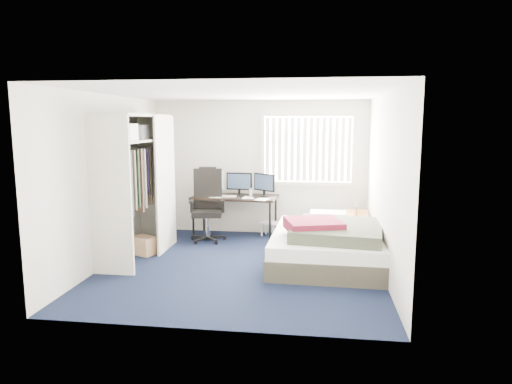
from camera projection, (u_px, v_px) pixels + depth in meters
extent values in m
plane|color=black|center=(242.00, 266.00, 6.71)|extent=(4.20, 4.20, 0.00)
plane|color=silver|center=(260.00, 168.00, 8.58)|extent=(4.00, 0.00, 4.00)
plane|color=silver|center=(206.00, 210.00, 4.46)|extent=(4.00, 0.00, 4.00)
plane|color=silver|center=(109.00, 180.00, 6.79)|extent=(0.00, 4.20, 4.20)
plane|color=silver|center=(385.00, 185.00, 6.26)|extent=(0.00, 4.20, 4.20)
plane|color=white|center=(241.00, 93.00, 6.33)|extent=(4.20, 4.20, 0.00)
cube|color=white|center=(308.00, 149.00, 8.39)|extent=(1.60, 0.02, 1.20)
cube|color=beige|center=(308.00, 115.00, 8.26)|extent=(1.72, 0.06, 0.06)
cube|color=beige|center=(307.00, 183.00, 8.45)|extent=(1.72, 0.06, 0.06)
cube|color=white|center=(308.00, 150.00, 8.33)|extent=(1.60, 0.04, 1.16)
cube|color=beige|center=(110.00, 196.00, 6.18)|extent=(0.60, 0.04, 2.20)
cube|color=beige|center=(156.00, 180.00, 7.94)|extent=(0.60, 0.04, 2.20)
cube|color=beige|center=(133.00, 115.00, 6.89)|extent=(0.60, 1.80, 0.04)
cube|color=beige|center=(134.00, 140.00, 6.95)|extent=(0.56, 1.74, 0.03)
cylinder|color=silver|center=(135.00, 148.00, 6.97)|extent=(0.03, 1.72, 0.03)
cube|color=#26262B|center=(133.00, 178.00, 6.94)|extent=(0.38, 1.10, 0.90)
cube|color=beige|center=(166.00, 184.00, 7.46)|extent=(0.03, 0.90, 2.20)
cube|color=white|center=(121.00, 132.00, 6.49)|extent=(0.38, 0.30, 0.24)
cube|color=gray|center=(135.00, 132.00, 6.98)|extent=(0.34, 0.28, 0.22)
cube|color=black|center=(235.00, 197.00, 8.35)|extent=(1.59, 0.83, 0.04)
cylinder|color=black|center=(193.00, 219.00, 8.26)|extent=(0.04, 0.04, 0.72)
cylinder|color=black|center=(204.00, 213.00, 8.84)|extent=(0.04, 0.04, 0.72)
cylinder|color=black|center=(270.00, 223.00, 7.97)|extent=(0.04, 0.04, 0.72)
cylinder|color=black|center=(276.00, 216.00, 8.55)|extent=(0.04, 0.04, 0.72)
cube|color=white|center=(211.00, 179.00, 8.52)|extent=(0.50, 0.07, 0.36)
cube|color=white|center=(211.00, 179.00, 8.52)|extent=(0.45, 0.04, 0.31)
cube|color=black|center=(239.00, 181.00, 8.41)|extent=(0.48, 0.07, 0.32)
cube|color=#1E2838|center=(239.00, 181.00, 8.41)|extent=(0.43, 0.04, 0.27)
cube|color=black|center=(264.00, 182.00, 8.27)|extent=(0.48, 0.07, 0.32)
cube|color=#1E2838|center=(264.00, 182.00, 8.27)|extent=(0.43, 0.04, 0.27)
cube|color=white|center=(225.00, 196.00, 8.28)|extent=(0.41, 0.17, 0.02)
cube|color=black|center=(242.00, 197.00, 8.21)|extent=(0.07, 0.10, 0.02)
cylinder|color=silver|center=(251.00, 193.00, 8.22)|extent=(0.08, 0.08, 0.16)
cube|color=white|center=(235.00, 196.00, 8.34)|extent=(0.32, 0.30, 0.00)
cube|color=black|center=(208.00, 237.00, 8.14)|extent=(0.70, 0.70, 0.12)
cylinder|color=silver|center=(208.00, 226.00, 8.11)|extent=(0.06, 0.06, 0.41)
cube|color=black|center=(207.00, 213.00, 8.07)|extent=(0.58, 0.58, 0.10)
cube|color=black|center=(208.00, 188.00, 8.24)|extent=(0.52, 0.18, 0.71)
cube|color=black|center=(208.00, 171.00, 8.19)|extent=(0.32, 0.17, 0.16)
cube|color=black|center=(192.00, 201.00, 8.03)|extent=(0.11, 0.29, 0.04)
cube|color=black|center=(223.00, 201.00, 8.04)|extent=(0.11, 0.29, 0.04)
cube|color=white|center=(270.00, 223.00, 8.46)|extent=(0.39, 0.36, 0.03)
cylinder|color=white|center=(262.00, 230.00, 8.46)|extent=(0.04, 0.04, 0.24)
cylinder|color=white|center=(266.00, 228.00, 8.61)|extent=(0.04, 0.04, 0.24)
cylinder|color=white|center=(273.00, 231.00, 8.35)|extent=(0.04, 0.04, 0.24)
cylinder|color=white|center=(277.00, 229.00, 8.50)|extent=(0.04, 0.04, 0.24)
cube|color=brown|center=(356.00, 215.00, 7.73)|extent=(0.47, 0.84, 0.04)
cube|color=brown|center=(345.00, 236.00, 7.46)|extent=(0.04, 0.04, 0.52)
cube|color=brown|center=(346.00, 226.00, 8.16)|extent=(0.04, 0.04, 0.52)
cube|color=brown|center=(366.00, 237.00, 7.39)|extent=(0.04, 0.04, 0.52)
cube|color=brown|center=(365.00, 227.00, 8.10)|extent=(0.04, 0.04, 0.52)
cube|color=brown|center=(356.00, 211.00, 7.54)|extent=(0.03, 0.14, 0.18)
cube|color=brown|center=(356.00, 207.00, 7.84)|extent=(0.03, 0.14, 0.18)
cube|color=#3A362A|center=(327.00, 252.00, 6.92)|extent=(1.70, 2.23, 0.28)
cube|color=white|center=(327.00, 238.00, 6.88)|extent=(1.66, 2.19, 0.20)
cube|color=beige|center=(328.00, 216.00, 7.65)|extent=(0.61, 0.42, 0.14)
cube|color=#313528|center=(338.00, 231.00, 6.59)|extent=(1.40, 1.50, 0.18)
cube|color=#5C0F1A|center=(313.00, 225.00, 6.53)|extent=(0.92, 0.88, 0.16)
cube|color=tan|center=(144.00, 245.00, 7.31)|extent=(0.46, 0.42, 0.28)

